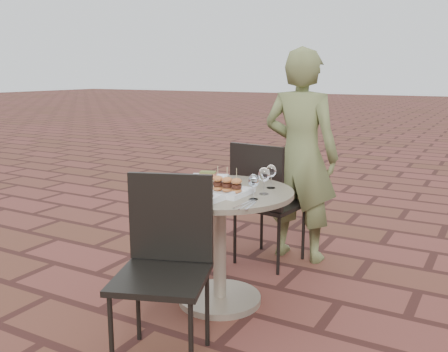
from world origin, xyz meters
The scene contains 13 objects.
ground centered at (0.00, 0.00, 0.00)m, with size 60.00×60.00×0.00m, color #5C2A24.
cafe_table centered at (-0.25, 0.06, 0.48)m, with size 0.90×0.90×0.73m.
chair_far centered at (-0.27, 0.75, 0.55)m, with size 0.49×0.49×0.93m.
chair_near centered at (-0.19, -0.58, 0.55)m, with size 0.56×0.56×0.93m.
diner centered at (-0.11, 1.04, 0.81)m, with size 0.59×0.39×1.61m, color #5F6638.
plate_salmon centered at (-0.43, 0.23, 0.75)m, with size 0.31×0.31×0.07m.
plate_sliders centered at (-0.16, -0.01, 0.77)m, with size 0.26×0.26×0.16m.
plate_tuna centered at (-0.23, -0.11, 0.75)m, with size 0.28×0.28×0.03m.
wine_glass_right centered at (0.03, -0.05, 0.83)m, with size 0.06×0.06×0.15m.
wine_glass_mid centered at (0.00, 0.26, 0.83)m, with size 0.06×0.06×0.15m.
wine_glass_far centered at (0.03, 0.09, 0.84)m, with size 0.07×0.07×0.16m.
steel_ramekin centered at (-0.53, 0.07, 0.76)m, with size 0.07×0.07×0.05m, color silver.
cutlery_set centered at (0.06, -0.18, 0.73)m, with size 0.09×0.20×0.00m, color silver, non-canonical shape.
Camera 1 is at (1.22, -2.50, 1.43)m, focal length 40.00 mm.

